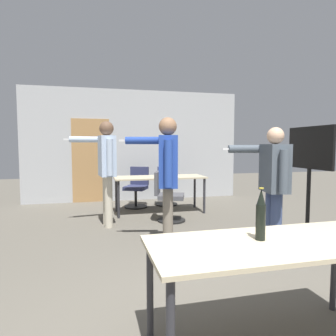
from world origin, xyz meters
name	(u,v)px	position (x,y,z in m)	size (l,w,h in m)	color
back_wall	(134,146)	(-0.03, 6.14, 1.39)	(5.46, 0.12, 2.79)	#B2B5B7
conference_table_near	(273,253)	(0.15, 0.26, 0.68)	(1.71, 0.72, 0.76)	#C6B793
conference_table_far	(160,180)	(0.29, 4.55, 0.68)	(1.87, 0.73, 0.76)	#C6B793
tv_screen	(309,170)	(2.18, 2.41, 1.03)	(0.44, 0.95, 1.69)	black
person_far_watching	(273,178)	(1.26, 1.96, 0.98)	(0.74, 0.77, 1.64)	#3D4C75
person_left_plaid	(167,170)	(-0.09, 2.33, 1.07)	(0.77, 0.75, 1.77)	slate
person_near_casual	(106,163)	(-0.82, 3.72, 1.10)	(0.87, 0.64, 1.81)	beige
office_chair_far_left	(137,189)	(-0.09, 5.24, 0.42)	(0.64, 0.67, 0.90)	black
office_chair_near_pushed	(167,198)	(0.28, 3.82, 0.43)	(0.64, 0.59, 0.92)	black
office_chair_side_rolled	(167,187)	(0.60, 5.20, 0.43)	(0.53, 0.59, 0.92)	black
beer_bottle	(261,215)	(0.09, 0.31, 0.93)	(0.07, 0.07, 0.36)	black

